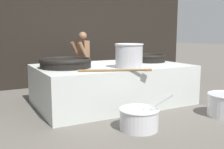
% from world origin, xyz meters
% --- Properties ---
extents(ground_plane, '(60.00, 60.00, 0.00)m').
position_xyz_m(ground_plane, '(0.00, 0.00, 0.00)').
color(ground_plane, '#666059').
extents(back_wall, '(7.80, 0.24, 3.22)m').
position_xyz_m(back_wall, '(0.00, 2.53, 1.61)').
color(back_wall, black).
rests_on(back_wall, ground_plane).
extents(hearth_platform, '(3.15, 1.98, 0.82)m').
position_xyz_m(hearth_platform, '(0.00, 0.00, 0.41)').
color(hearth_platform, silver).
rests_on(hearth_platform, ground_plane).
extents(giant_wok_near, '(1.03, 1.03, 0.18)m').
position_xyz_m(giant_wok_near, '(-1.01, 0.03, 0.92)').
color(giant_wok_near, black).
rests_on(giant_wok_near, hearth_platform).
extents(giant_wok_far, '(0.80, 0.80, 0.18)m').
position_xyz_m(giant_wok_far, '(1.08, 0.18, 0.92)').
color(giant_wok_far, black).
rests_on(giant_wok_far, hearth_platform).
extents(stock_pot, '(0.57, 0.57, 0.47)m').
position_xyz_m(stock_pot, '(0.08, -0.56, 1.07)').
color(stock_pot, '#B7B7BC').
rests_on(stock_pot, hearth_platform).
extents(stirring_paddle, '(1.24, 0.54, 0.04)m').
position_xyz_m(stirring_paddle, '(-0.34, -0.91, 0.84)').
color(stirring_paddle, brown).
rests_on(stirring_paddle, hearth_platform).
extents(cook, '(0.38, 0.58, 1.54)m').
position_xyz_m(cook, '(-0.09, 1.47, 0.83)').
color(cook, brown).
rests_on(cook, ground_plane).
extents(prep_bowl_vegetables, '(0.72, 0.64, 0.59)m').
position_xyz_m(prep_bowl_vegetables, '(-0.39, -1.64, 0.19)').
color(prep_bowl_vegetables, silver).
rests_on(prep_bowl_vegetables, ground_plane).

